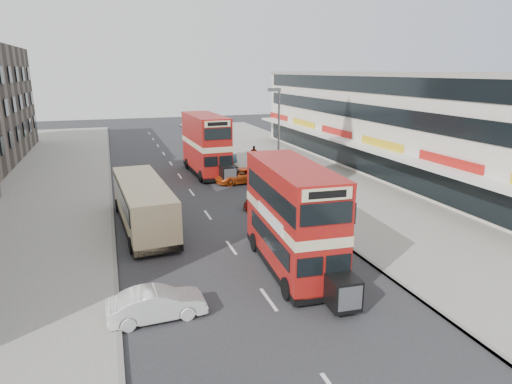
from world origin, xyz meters
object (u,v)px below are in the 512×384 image
object	(u,v)px
street_lamp	(278,132)
car_right_a	(273,200)
car_left_front	(157,304)
car_right_c	(219,158)
bus_main	(293,217)
cyclist	(225,173)
bus_second	(206,144)
pedestrian_near	(317,187)
coach	(143,203)
car_right_b	(241,176)
pedestrian_far	(254,154)

from	to	relation	value
street_lamp	car_right_a	xyz separation A→B (m)	(-1.84, -3.93, -4.18)
car_left_front	car_right_c	distance (m)	29.74
bus_main	cyclist	world-z (taller)	bus_main
bus_second	car_right_a	distance (m)	12.45
pedestrian_near	coach	bearing A→B (deg)	-31.92
car_left_front	car_right_c	world-z (taller)	car_right_c
car_right_c	coach	bearing A→B (deg)	-19.36
bus_main	pedestrian_near	size ratio (longest dim) A/B	5.78
coach	car_right_c	distance (m)	19.61
street_lamp	car_right_b	distance (m)	5.94
cyclist	car_right_a	bearing A→B (deg)	-81.53
street_lamp	car_right_a	bearing A→B (deg)	-115.12
bus_second	car_right_a	world-z (taller)	bus_second
pedestrian_near	pedestrian_far	distance (m)	13.68
pedestrian_near	bus_main	bearing A→B (deg)	15.93
car_right_c	cyclist	world-z (taller)	cyclist
street_lamp	pedestrian_near	world-z (taller)	street_lamp
street_lamp	car_left_front	world-z (taller)	street_lamp
coach	pedestrian_near	xyz separation A→B (m)	(12.89, 2.43, -0.64)
bus_main	car_right_a	xyz separation A→B (m)	(2.55, 9.48, -2.03)
car_right_c	pedestrian_far	distance (m)	3.64
pedestrian_near	cyclist	world-z (taller)	cyclist
bus_second	bus_main	bearing A→B (deg)	86.51
car_left_front	pedestrian_far	bearing A→B (deg)	-27.60
car_right_c	pedestrian_near	world-z (taller)	pedestrian_near
bus_second	car_right_b	distance (m)	5.26
car_right_b	car_right_c	world-z (taller)	car_right_b
bus_second	pedestrian_far	world-z (taller)	bus_second
street_lamp	car_right_c	size ratio (longest dim) A/B	2.19
street_lamp	bus_main	distance (m)	14.27
bus_main	coach	distance (m)	10.46
bus_second	cyclist	size ratio (longest dim) A/B	4.94
car_left_front	car_right_b	size ratio (longest dim) A/B	0.83
bus_second	car_right_b	xyz separation A→B (m)	(2.06, -4.34, -2.16)
bus_second	car_right_c	bearing A→B (deg)	-120.41
car_right_c	bus_second	bearing A→B (deg)	-20.16
street_lamp	cyclist	xyz separation A→B (m)	(-3.02, 4.98, -4.13)
pedestrian_far	car_left_front	bearing A→B (deg)	-101.71
car_right_b	pedestrian_near	distance (m)	7.70
bus_second	pedestrian_near	world-z (taller)	bus_second
street_lamp	pedestrian_far	world-z (taller)	street_lamp
street_lamp	coach	distance (m)	12.35
car_right_c	pedestrian_far	xyz separation A→B (m)	(3.38, -1.30, 0.41)
coach	pedestrian_far	bearing A→B (deg)	48.80
pedestrian_far	bus_main	bearing A→B (deg)	-90.19
bus_second	car_left_front	bearing A→B (deg)	71.07
car_right_c	car_left_front	bearing A→B (deg)	-10.46
coach	car_right_a	size ratio (longest dim) A/B	2.47
bus_second	car_left_front	size ratio (longest dim) A/B	2.55
car_right_b	street_lamp	bearing A→B (deg)	22.66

